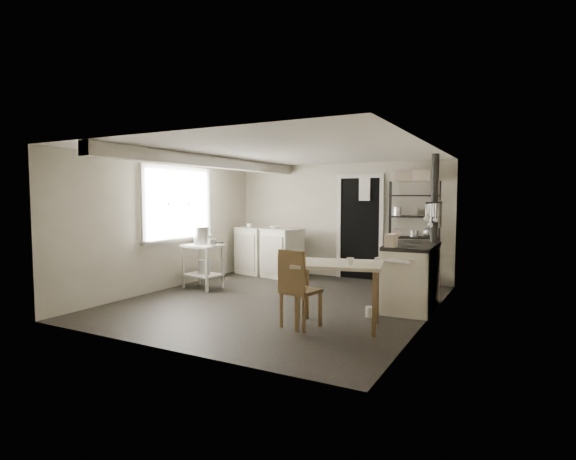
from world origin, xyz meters
The scene contains 31 objects.
floor centered at (0.00, 0.00, 0.00)m, with size 5.00×5.00×0.00m, color black.
ceiling centered at (0.00, 0.00, 2.30)m, with size 5.00×5.00×0.00m, color white.
wall_back centered at (0.00, 2.50, 1.15)m, with size 4.50×0.02×2.30m, color #BAB39E.
wall_front centered at (0.00, -2.50, 1.15)m, with size 4.50×0.02×2.30m, color #BAB39E.
wall_left centered at (-2.25, 0.00, 1.15)m, with size 0.02×5.00×2.30m, color #BAB39E.
wall_right centered at (2.25, 0.00, 1.15)m, with size 0.02×5.00×2.30m, color #BAB39E.
window centered at (-2.22, 0.20, 1.50)m, with size 0.12×1.76×1.28m, color beige, non-canonical shape.
doorway centered at (0.45, 2.47, 1.00)m, with size 0.96×0.10×2.08m, color beige, non-canonical shape.
ceiling_beam centered at (-1.20, 0.00, 2.20)m, with size 0.18×5.00×0.18m, color beige, non-canonical shape.
wallpaper_panel centered at (2.24, 0.00, 1.15)m, with size 0.01×5.00×2.30m, color #BFB39B, non-canonical shape.
utensil_rail centered at (2.19, 0.60, 1.55)m, with size 0.06×1.20×0.44m, color silver, non-canonical shape.
prep_table centered at (-1.70, 0.25, 0.40)m, with size 0.68×0.49×0.78m, color beige, non-canonical shape.
stockpot centered at (-1.79, 0.33, 0.94)m, with size 0.28×0.28×0.31m, color silver.
saucepan centered at (-1.46, 0.23, 0.85)m, with size 0.17×0.17×0.09m, color silver.
bucket centered at (-1.71, 0.30, 0.39)m, with size 0.22×0.22×0.24m, color silver.
base_cabinets centered at (-1.35, 1.96, 0.46)m, with size 1.50×0.64×0.99m, color beige, non-canonical shape.
mixing_bowl centered at (-1.20, 1.96, 0.95)m, with size 0.28×0.28×0.07m, color white.
counter_cup centered at (-1.73, 1.83, 0.97)m, with size 0.12×0.12×0.10m, color white.
shelf_rack centered at (1.55, 2.31, 0.95)m, with size 0.91×0.35×1.91m, color black, non-canonical shape.
shelf_jar centered at (1.21, 2.30, 1.36)m, with size 0.08×0.08×0.18m, color white.
storage_box_a centered at (1.34, 2.30, 2.01)m, with size 0.29×0.26×0.20m, color beige.
storage_box_b centered at (1.68, 2.27, 1.99)m, with size 0.31×0.29×0.20m, color beige.
stove centered at (1.92, 0.53, 0.44)m, with size 0.66×1.20×0.94m, color beige, non-canonical shape.
stovepipe centered at (2.13, 1.00, 1.59)m, with size 0.10×0.10×1.30m, color black, non-canonical shape.
side_ledge centered at (1.82, 0.03, 0.43)m, with size 0.52×0.28×0.80m, color beige, non-canonical shape.
oats_box centered at (1.74, 0.06, 1.01)m, with size 0.13×0.22×0.33m, color beige.
work_table centered at (1.33, -0.85, 0.38)m, with size 1.07×0.75×0.81m, color beige, non-canonical shape.
table_cup centered at (1.52, -0.95, 0.80)m, with size 0.09×0.09×0.09m, color white.
chair centered at (0.92, -1.08, 0.48)m, with size 0.41×0.43×0.99m, color brown, non-canonical shape.
flour_sack centered at (1.24, 1.94, 0.24)m, with size 0.37×0.31×0.44m, color white.
floor_crock centered at (1.53, -0.20, 0.08)m, with size 0.11×0.11×0.14m, color white.
Camera 1 is at (3.38, -6.02, 1.63)m, focal length 28.00 mm.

